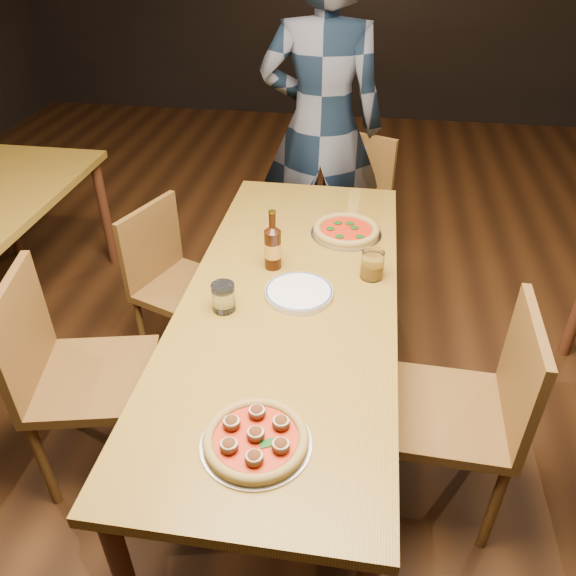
# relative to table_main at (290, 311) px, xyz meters

# --- Properties ---
(ground) EXTENTS (9.00, 9.00, 0.00)m
(ground) POSITION_rel_table_main_xyz_m (0.00, 0.00, -0.68)
(ground) COLOR black
(table_main) EXTENTS (0.80, 2.00, 0.75)m
(table_main) POSITION_rel_table_main_xyz_m (0.00, 0.00, 0.00)
(table_main) COLOR brown
(table_main) RESTS_ON ground
(chair_main_nw) EXTENTS (0.54, 0.54, 0.96)m
(chair_main_nw) POSITION_rel_table_main_xyz_m (-0.72, -0.27, -0.20)
(chair_main_nw) COLOR #564016
(chair_main_nw) RESTS_ON ground
(chair_main_sw) EXTENTS (0.51, 0.51, 0.86)m
(chair_main_sw) POSITION_rel_table_main_xyz_m (-0.58, 0.43, -0.25)
(chair_main_sw) COLOR #564016
(chair_main_sw) RESTS_ON ground
(chair_main_e) EXTENTS (0.46, 0.46, 0.95)m
(chair_main_e) POSITION_rel_table_main_xyz_m (0.61, -0.24, -0.20)
(chair_main_e) COLOR #564016
(chair_main_e) RESTS_ON ground
(chair_end) EXTENTS (0.57, 0.57, 0.94)m
(chair_end) POSITION_rel_table_main_xyz_m (0.12, 1.21, -0.21)
(chair_end) COLOR #564016
(chair_end) RESTS_ON ground
(pizza_meatball) EXTENTS (0.31, 0.31, 0.06)m
(pizza_meatball) POSITION_rel_table_main_xyz_m (0.01, -0.71, 0.09)
(pizza_meatball) COLOR #B7B7BF
(pizza_meatball) RESTS_ON table_main
(pizza_margherita) EXTENTS (0.32, 0.32, 0.04)m
(pizza_margherita) POSITION_rel_table_main_xyz_m (0.18, 0.50, 0.09)
(pizza_margherita) COLOR #B7B7BF
(pizza_margherita) RESTS_ON table_main
(plate_stack) EXTENTS (0.26, 0.26, 0.02)m
(plate_stack) POSITION_rel_table_main_xyz_m (0.03, 0.01, 0.08)
(plate_stack) COLOR white
(plate_stack) RESTS_ON table_main
(beer_bottle) EXTENTS (0.07, 0.07, 0.25)m
(beer_bottle) POSITION_rel_table_main_xyz_m (-0.10, 0.19, 0.16)
(beer_bottle) COLOR black
(beer_bottle) RESTS_ON table_main
(water_glass) EXTENTS (0.09, 0.09, 0.11)m
(water_glass) POSITION_rel_table_main_xyz_m (-0.23, -0.12, 0.13)
(water_glass) COLOR white
(water_glass) RESTS_ON table_main
(amber_glass) EXTENTS (0.09, 0.09, 0.11)m
(amber_glass) POSITION_rel_table_main_xyz_m (0.30, 0.18, 0.13)
(amber_glass) COLOR #8C5E0F
(amber_glass) RESTS_ON table_main
(diner) EXTENTS (0.70, 0.48, 1.88)m
(diner) POSITION_rel_table_main_xyz_m (-0.02, 1.33, 0.26)
(diner) COLOR black
(diner) RESTS_ON ground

